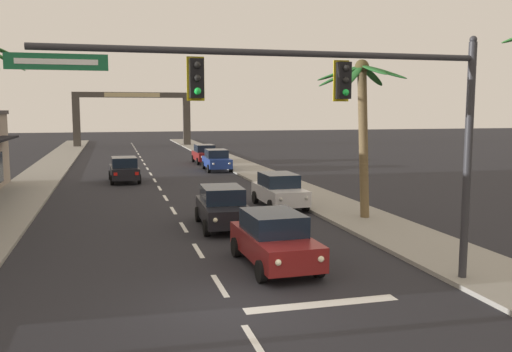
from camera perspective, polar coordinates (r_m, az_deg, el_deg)
ground_plane at (r=14.05m, az=-2.62°, el=-13.18°), size 220.00×220.00×0.00m
sidewalk_right at (r=34.88m, az=2.97°, el=-0.92°), size 3.20×110.00×0.14m
sidewalk_left at (r=33.63m, az=-23.26°, el=-1.77°), size 3.20×110.00×0.14m
lane_markings at (r=33.35m, az=-9.16°, el=-1.47°), size 4.28×87.70×0.01m
traffic_signal_mast at (r=14.18m, az=9.13°, el=7.41°), size 11.78×0.41×6.80m
sedan_lead_at_stop_bar at (r=17.01m, az=1.91°, el=-6.59°), size 2.05×4.49×1.68m
sedan_third_in_queue at (r=22.57m, az=-3.50°, el=-3.22°), size 2.08×4.50×1.68m
sedan_oncoming_far at (r=37.74m, az=-13.59°, el=0.69°), size 2.08×4.50×1.68m
sedan_parked_nearest_kerb at (r=43.61m, az=-4.12°, el=1.69°), size 2.01×4.48×1.68m
sedan_parked_mid_kerb at (r=49.72m, az=-5.37°, el=2.32°), size 1.97×4.46×1.68m
sedan_parked_far_kerb at (r=27.20m, az=2.44°, el=-1.48°), size 1.97×4.46×1.68m
palm_right_second at (r=24.00m, az=11.05°, el=7.11°), size 3.92×4.04×6.95m
town_gateway_arch at (r=74.05m, az=-12.74°, el=6.58°), size 15.09×0.90×7.10m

